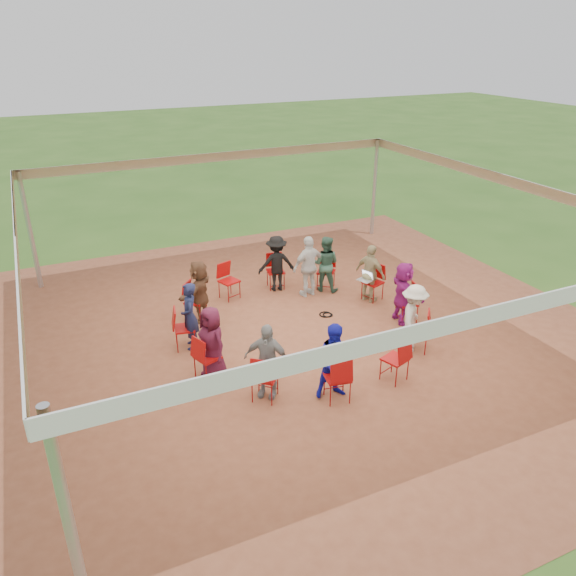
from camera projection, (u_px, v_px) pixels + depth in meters
name	position (u px, v px, depth m)	size (l,w,h in m)	color
ground	(301.00, 333.00, 12.22)	(80.00, 80.00, 0.00)	#325A1C
dirt_patch	(301.00, 333.00, 12.22)	(13.00, 13.00, 0.00)	brown
tent	(302.00, 230.00, 11.23)	(10.33, 10.33, 3.00)	#B2B2B7
chair_0	(373.00, 283.00, 13.59)	(0.42, 0.44, 0.90)	#9E0808
chair_1	(326.00, 272.00, 14.19)	(0.42, 0.44, 0.90)	#9E0808
chair_2	(276.00, 272.00, 14.21)	(0.42, 0.44, 0.90)	#9E0808
chair_3	(229.00, 281.00, 13.65)	(0.42, 0.44, 0.90)	#9E0808
chair_4	(195.00, 301.00, 12.65)	(0.42, 0.44, 0.90)	#9E0808
chair_5	(185.00, 328.00, 11.49)	(0.42, 0.44, 0.90)	#9E0808
chair_6	(208.00, 357.00, 10.48)	(0.42, 0.44, 0.90)	#9E0808
chair_7	(265.00, 377.00, 9.87)	(0.42, 0.44, 0.90)	#9E0808
chair_8	(337.00, 378.00, 9.85)	(0.42, 0.44, 0.90)	#9E0808
chair_9	(395.00, 359.00, 10.41)	(0.42, 0.44, 0.90)	#9E0808
chair_10	(418.00, 331.00, 11.41)	(0.42, 0.44, 0.90)	#9E0808
chair_11	(407.00, 303.00, 12.57)	(0.42, 0.44, 0.90)	#9E0808
person_seated_0	(370.00, 274.00, 13.40)	(0.84, 0.43, 1.43)	#9C9064
person_seated_1	(325.00, 264.00, 13.97)	(0.70, 0.40, 1.43)	#2F5542
person_seated_2	(277.00, 263.00, 13.99)	(0.92, 0.46, 1.43)	black
person_seated_3	(199.00, 291.00, 12.51)	(1.33, 0.50, 1.43)	brown
person_seated_4	(190.00, 316.00, 11.41)	(0.52, 0.34, 1.43)	#151A39
person_seated_5	(212.00, 343.00, 10.44)	(0.70, 0.39, 1.43)	#451024
person_seated_6	(267.00, 361.00, 9.87)	(0.84, 0.43, 1.43)	gray
person_seated_7	(336.00, 361.00, 9.84)	(0.70, 0.40, 1.43)	#1216A1
person_seated_8	(413.00, 318.00, 11.33)	(0.92, 0.46, 1.43)	beige
person_seated_9	(403.00, 293.00, 12.43)	(1.33, 0.50, 1.43)	#8F1973
standing_person	(309.00, 266.00, 13.67)	(0.90, 0.46, 1.54)	silver
cable_coil	(326.00, 315.00, 12.99)	(0.36, 0.36, 0.03)	black
laptop	(366.00, 277.00, 13.32)	(0.36, 0.40, 0.23)	#B7B7BC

